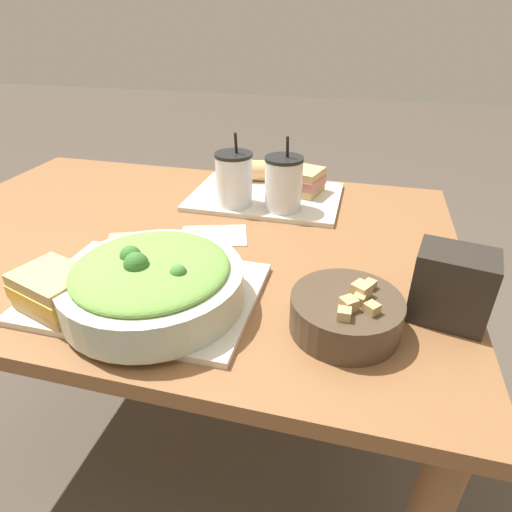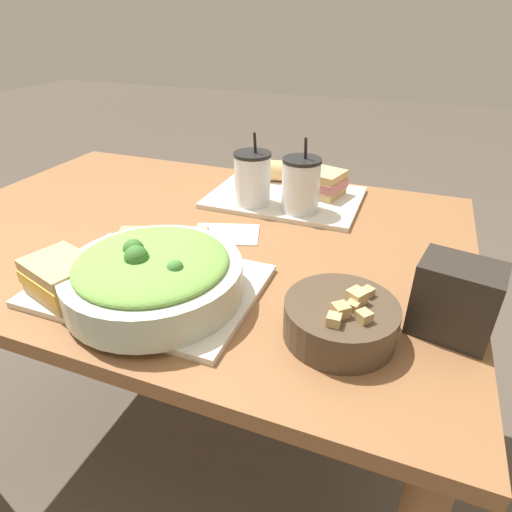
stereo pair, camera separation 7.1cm
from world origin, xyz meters
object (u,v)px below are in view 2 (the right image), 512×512
Objects in this scene: drink_cup_dark at (253,180)px; sandwich_near at (62,277)px; baguette_near at (167,241)px; baguette_far at (289,172)px; soup_bowl at (340,319)px; sandwich_far at (317,182)px; napkin_folded at (226,234)px; drink_cup_red at (301,186)px; chip_bag at (455,299)px; salad_bowl at (153,274)px.

sandwich_near is at bearing -107.84° from drink_cup_dark.
baguette_near and baguette_far have the same top height.
baguette_far is (-0.27, 0.59, 0.01)m from soup_bowl.
napkin_folded is (-0.13, -0.29, -0.04)m from sandwich_far.
sandwich_far is at bearing 42.43° from drink_cup_dark.
baguette_near is at bearing -99.06° from sandwich_far.
drink_cup_red is at bearing -51.83° from baguette_near.
napkin_folded is at bearing 81.30° from sandwich_near.
chip_bag is (0.32, -0.46, 0.02)m from sandwich_far.
drink_cup_red is 0.48m from chip_bag.
drink_cup_dark reaches higher than soup_bowl.
sandwich_far is 0.57m from chip_bag.
napkin_folded is at bearing -89.62° from drink_cup_dark.
salad_bowl is at bearing 167.60° from baguette_far.
drink_cup_dark is (0.16, 0.48, 0.03)m from sandwich_near.
baguette_far is (0.05, 0.61, -0.01)m from salad_bowl.
salad_bowl is 1.68× the size of drink_cup_red.
baguette_far is 0.67m from chip_bag.
drink_cup_dark is at bearing 89.56° from sandwich_near.
sandwich_near is 0.86× the size of napkin_folded.
sandwich_far reaches higher than baguette_far.
baguette_near is 1.13× the size of baguette_far.
sandwich_near reaches higher than baguette_near.
napkin_folded is at bearing -126.65° from drink_cup_red.
drink_cup_dark reaches higher than chip_bag.
salad_bowl is 0.16m from sandwich_near.
sandwich_far is at bearing 84.57° from drink_cup_red.
baguette_far is at bearing 114.20° from soup_bowl.
baguette_far is at bearing -31.95° from baguette_near.
sandwich_near is 0.81× the size of drink_cup_red.
sandwich_near reaches higher than baguette_far.
napkin_folded is (-0.12, -0.16, -0.07)m from drink_cup_red.
soup_bowl is 0.96× the size of drink_cup_dark.
sandwich_near is at bearing -155.49° from chip_bag.
drink_cup_dark is at bearing -31.99° from baguette_near.
salad_bowl is at bearing -176.06° from soup_bowl.
napkin_folded is (0.06, 0.14, -0.04)m from baguette_near.
drink_cup_red reaches higher than napkin_folded.
drink_cup_dark is 0.57m from chip_bag.
sandwich_far is 0.93× the size of napkin_folded.
baguette_far is 0.19m from drink_cup_dark.
salad_bowl is 1.93× the size of sandwich_far.
chip_bag is 0.49m from napkin_folded.
drink_cup_red is (-0.18, 0.41, 0.04)m from soup_bowl.
chip_bag reaches higher than napkin_folded.
soup_bowl reaches higher than sandwich_far.
baguette_far is (-0.10, 0.06, -0.00)m from sandwich_far.
soup_bowl is at bearing -39.24° from napkin_folded.
chip_bag is at bearing 11.28° from salad_bowl.
baguette_far is at bearing 78.20° from drink_cup_dark.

